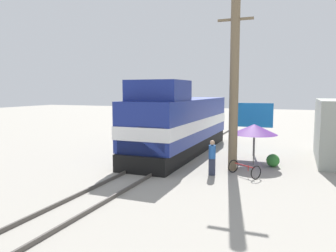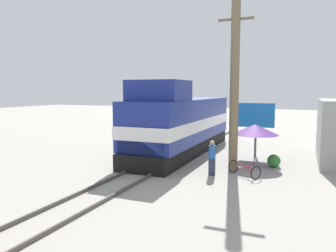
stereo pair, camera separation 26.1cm
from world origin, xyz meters
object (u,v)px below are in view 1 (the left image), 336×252
(locomotive, at_px, (180,124))
(billboard_sign, at_px, (255,117))
(vendor_umbrella, at_px, (254,129))
(bicycle, at_px, (244,169))
(person_bystander, at_px, (212,156))
(utility_pole, at_px, (234,85))

(locomotive, relative_size, billboard_sign, 3.84)
(vendor_umbrella, xyz_separation_m, bicycle, (-0.10, -2.69, -1.67))
(vendor_umbrella, distance_m, bicycle, 3.17)
(person_bystander, bearing_deg, locomotive, 125.65)
(locomotive, height_order, billboard_sign, locomotive)
(utility_pole, xyz_separation_m, bicycle, (0.76, -1.00, -4.09))
(billboard_sign, bearing_deg, vendor_umbrella, -83.44)
(bicycle, bearing_deg, utility_pole, 73.78)
(vendor_umbrella, bearing_deg, person_bystander, -117.25)
(locomotive, relative_size, bicycle, 7.78)
(locomotive, xyz_separation_m, billboard_sign, (4.71, 1.05, 0.51))
(person_bystander, distance_m, bicycle, 1.68)
(utility_pole, height_order, vendor_umbrella, utility_pole)
(person_bystander, relative_size, bicycle, 1.05)
(vendor_umbrella, relative_size, person_bystander, 1.46)
(locomotive, height_order, bicycle, locomotive)
(utility_pole, relative_size, vendor_umbrella, 3.43)
(utility_pole, distance_m, billboard_sign, 4.81)
(locomotive, relative_size, vendor_umbrella, 5.08)
(person_bystander, bearing_deg, billboard_sign, 77.33)
(locomotive, distance_m, person_bystander, 5.93)
(person_bystander, bearing_deg, vendor_umbrella, 62.75)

